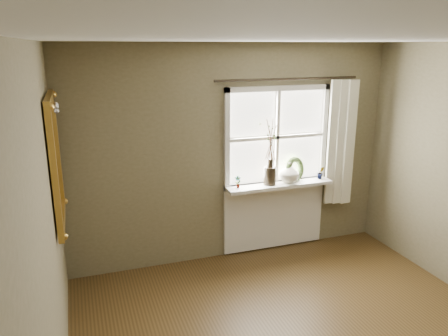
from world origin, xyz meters
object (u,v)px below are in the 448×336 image
object	(u,v)px
dark_jug	(270,176)
wreath	(295,171)
gilt_mirror	(55,161)
cream_vase	(289,172)

from	to	relation	value
dark_jug	wreath	bearing A→B (deg)	6.31
wreath	gilt_mirror	xyz separation A→B (m)	(-2.75, -0.62, 0.54)
cream_vase	gilt_mirror	xyz separation A→B (m)	(-2.65, -0.58, 0.53)
cream_vase	wreath	size ratio (longest dim) A/B	0.82
cream_vase	gilt_mirror	size ratio (longest dim) A/B	0.22
wreath	cream_vase	bearing A→B (deg)	179.62
dark_jug	wreath	distance (m)	0.36
cream_vase	wreath	distance (m)	0.10
cream_vase	gilt_mirror	world-z (taller)	gilt_mirror
dark_jug	cream_vase	xyz separation A→B (m)	(0.27, 0.00, 0.02)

